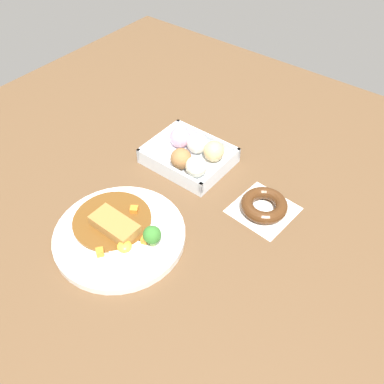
{
  "coord_description": "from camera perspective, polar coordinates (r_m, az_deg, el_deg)",
  "views": [
    {
      "loc": [
        -0.42,
        0.47,
        0.72
      ],
      "look_at": [
        -0.0,
        -0.07,
        0.03
      ],
      "focal_mm": 39.25,
      "sensor_mm": 36.0,
      "label": 1
    }
  ],
  "objects": [
    {
      "name": "ground_plane",
      "position": [
        0.95,
        -2.77,
        -3.71
      ],
      "size": [
        1.6,
        1.6,
        0.0
      ],
      "primitive_type": "plane",
      "color": "brown"
    },
    {
      "name": "curry_plate",
      "position": [
        0.92,
        -9.79,
        -5.55
      ],
      "size": [
        0.28,
        0.28,
        0.07
      ],
      "color": "white",
      "rests_on": "ground_plane"
    },
    {
      "name": "chocolate_ring_donut",
      "position": [
        0.98,
        9.75,
        -1.83
      ],
      "size": [
        0.14,
        0.14,
        0.03
      ],
      "color": "white",
      "rests_on": "ground_plane"
    },
    {
      "name": "donut_box",
      "position": [
        1.07,
        -0.08,
        5.15
      ],
      "size": [
        0.21,
        0.17,
        0.07
      ],
      "color": "silver",
      "rests_on": "ground_plane"
    }
  ]
}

